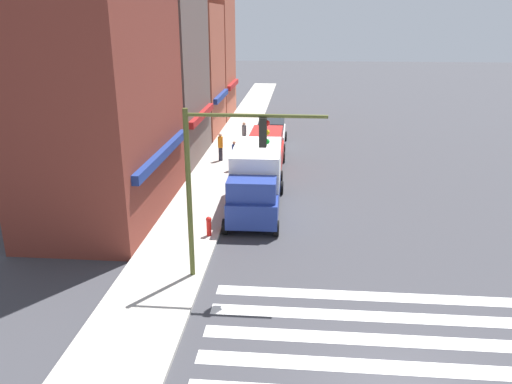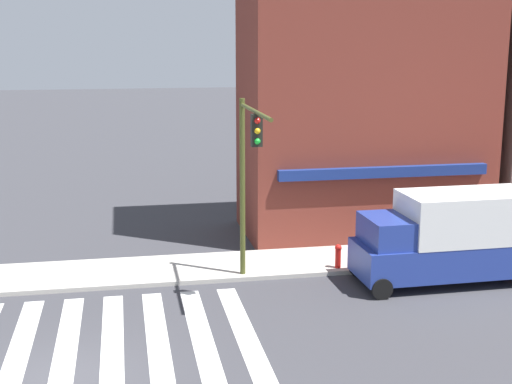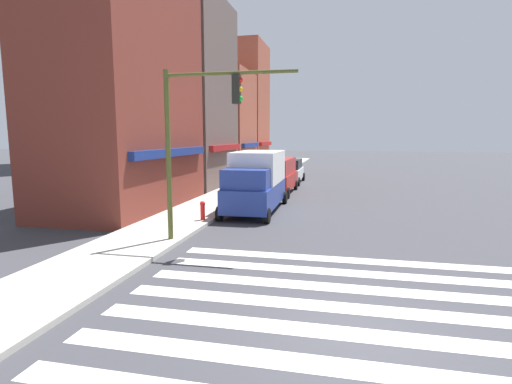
% 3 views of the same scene
% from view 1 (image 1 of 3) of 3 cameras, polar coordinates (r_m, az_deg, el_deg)
% --- Properties ---
extents(sidewalk_left, '(120.00, 3.00, 0.15)m').
position_cam_1_polar(sidewalk_left, '(14.12, -16.75, -19.85)').
color(sidewalk_left, '#B2ADA3').
rests_on(sidewalk_left, ground_plane).
extents(storefront_row, '(32.67, 5.30, 13.96)m').
position_cam_1_polar(storefront_row, '(33.60, -10.48, 15.18)').
color(storefront_row, maroon).
rests_on(storefront_row, ground_plane).
extents(traffic_signal, '(0.32, 4.62, 6.08)m').
position_cam_1_polar(traffic_signal, '(16.45, -4.19, 2.86)').
color(traffic_signal, '#474C1E').
rests_on(traffic_signal, ground_plane).
extents(box_truck_blue, '(6.24, 2.42, 3.04)m').
position_cam_1_polar(box_truck_blue, '(23.48, 0.02, 1.42)').
color(box_truck_blue, navy).
rests_on(box_truck_blue, ground_plane).
extents(van_red, '(5.02, 2.22, 2.34)m').
position_cam_1_polar(van_red, '(29.89, 1.10, 4.75)').
color(van_red, '#B21E19').
rests_on(van_red, ground_plane).
extents(suv_white, '(4.72, 2.12, 1.94)m').
position_cam_1_polar(suv_white, '(35.96, 1.77, 6.83)').
color(suv_white, white).
rests_on(suv_white, ground_plane).
extents(pedestrian_grey_coat, '(0.32, 0.32, 1.77)m').
position_cam_1_polar(pedestrian_grey_coat, '(35.24, -1.37, 6.65)').
color(pedestrian_grey_coat, '#23232D').
rests_on(pedestrian_grey_coat, sidewalk_left).
extents(pedestrian_orange_vest, '(0.32, 0.32, 1.77)m').
position_cam_1_polar(pedestrian_orange_vest, '(31.85, -4.09, 5.22)').
color(pedestrian_orange_vest, '#23232D').
rests_on(pedestrian_orange_vest, sidewalk_left).
extents(pedestrian_blue_shirt, '(0.32, 0.32, 1.77)m').
position_cam_1_polar(pedestrian_blue_shirt, '(29.79, -2.47, 4.26)').
color(pedestrian_blue_shirt, '#23232D').
rests_on(pedestrian_blue_shirt, sidewalk_left).
extents(fire_hydrant, '(0.24, 0.24, 0.84)m').
position_cam_1_polar(fire_hydrant, '(20.94, -5.41, -3.80)').
color(fire_hydrant, red).
rests_on(fire_hydrant, sidewalk_left).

